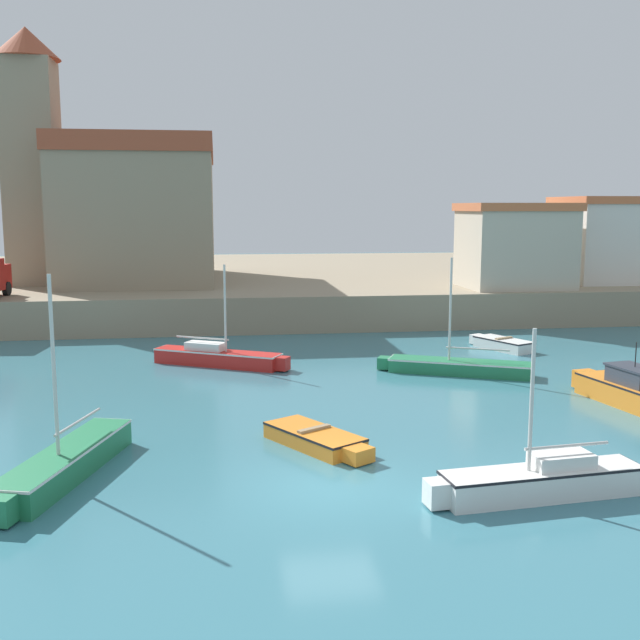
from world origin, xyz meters
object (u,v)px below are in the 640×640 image
object	(u,v)px
dinghy_white_3	(502,343)
sailboat_green_5	(456,366)
church	(129,204)
sailboat_red_6	(218,356)
sailboat_green_4	(65,462)
sailboat_white_1	(540,480)
harbor_shed_mid_row	(515,245)
motorboat_orange_0	(635,392)
harbor_shed_near_wharf	(612,239)
dinghy_orange_2	(317,438)

from	to	relation	value
dinghy_white_3	sailboat_green_5	world-z (taller)	sailboat_green_5
sailboat_green_5	church	xyz separation A→B (m)	(-16.26, 22.86, 7.09)
sailboat_red_6	sailboat_green_4	bearing A→B (deg)	-106.51
sailboat_white_1	harbor_shed_mid_row	world-z (taller)	harbor_shed_mid_row
sailboat_white_1	sailboat_green_4	size ratio (longest dim) A/B	0.88
sailboat_red_6	harbor_shed_mid_row	xyz separation A→B (m)	(18.84, 11.53, 4.40)
harbor_shed_mid_row	sailboat_green_5	bearing A→B (deg)	-120.14
sailboat_white_1	church	size ratio (longest dim) A/B	0.35
sailboat_green_4	motorboat_orange_0	bearing A→B (deg)	13.54
sailboat_white_1	church	xyz separation A→B (m)	(-13.89, 36.76, 6.98)
sailboat_green_5	harbor_shed_near_wharf	size ratio (longest dim) A/B	0.91
motorboat_orange_0	harbor_shed_mid_row	world-z (taller)	harbor_shed_mid_row
motorboat_orange_0	church	xyz separation A→B (m)	(-20.98, 29.07, 6.88)
sailboat_green_4	sailboat_green_5	xyz separation A→B (m)	(14.46, 10.82, -0.07)
motorboat_orange_0	sailboat_white_1	bearing A→B (deg)	-132.64
dinghy_orange_2	dinghy_white_3	bearing A→B (deg)	51.36
sailboat_white_1	sailboat_green_5	distance (m)	14.10
sailboat_red_6	harbor_shed_mid_row	distance (m)	22.52
sailboat_red_6	harbor_shed_near_wharf	xyz separation A→B (m)	(26.84, 14.02, 4.62)
church	harbor_shed_mid_row	xyz separation A→B (m)	(24.78, -8.20, -2.60)
sailboat_green_4	sailboat_red_6	bearing A→B (deg)	73.49
church	dinghy_orange_2	bearing A→B (deg)	-74.53
harbor_shed_near_wharf	harbor_shed_mid_row	distance (m)	8.38
motorboat_orange_0	sailboat_red_6	distance (m)	17.70
motorboat_orange_0	sailboat_green_5	xyz separation A→B (m)	(-4.72, 6.20, -0.20)
motorboat_orange_0	dinghy_orange_2	bearing A→B (deg)	-166.11
harbor_shed_near_wharf	motorboat_orange_0	bearing A→B (deg)	-116.80
dinghy_orange_2	sailboat_green_5	distance (m)	11.80
motorboat_orange_0	sailboat_white_1	xyz separation A→B (m)	(-7.09, -7.69, -0.10)
dinghy_white_3	sailboat_green_4	distance (m)	24.51
motorboat_orange_0	dinghy_orange_2	world-z (taller)	motorboat_orange_0
motorboat_orange_0	sailboat_green_4	xyz separation A→B (m)	(-19.17, -4.62, -0.13)
sailboat_green_5	harbor_shed_mid_row	size ratio (longest dim) A/B	0.97
sailboat_white_1	sailboat_green_4	bearing A→B (deg)	165.72
dinghy_orange_2	sailboat_green_5	xyz separation A→B (m)	(7.39, 9.20, 0.07)
church	harbor_shed_near_wharf	world-z (taller)	church
motorboat_orange_0	dinghy_white_3	xyz separation A→B (m)	(-0.61, 11.39, -0.24)
sailboat_white_1	dinghy_orange_2	distance (m)	6.88
church	harbor_shed_near_wharf	bearing A→B (deg)	-9.88
sailboat_white_1	dinghy_orange_2	world-z (taller)	sailboat_white_1
sailboat_green_4	dinghy_orange_2	bearing A→B (deg)	12.95
dinghy_white_3	harbor_shed_near_wharf	bearing A→B (deg)	43.97
sailboat_white_1	dinghy_orange_2	size ratio (longest dim) A/B	1.44
dinghy_white_3	sailboat_white_1	bearing A→B (deg)	-108.75
dinghy_white_3	harbor_shed_mid_row	world-z (taller)	harbor_shed_mid_row
motorboat_orange_0	sailboat_white_1	world-z (taller)	sailboat_white_1
dinghy_orange_2	sailboat_green_4	xyz separation A→B (m)	(-7.07, -1.62, 0.15)
sailboat_green_4	church	xyz separation A→B (m)	(-1.80, 33.69, 7.01)
sailboat_white_1	dinghy_white_3	world-z (taller)	sailboat_white_1
sailboat_white_1	harbor_shed_mid_row	distance (m)	30.88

